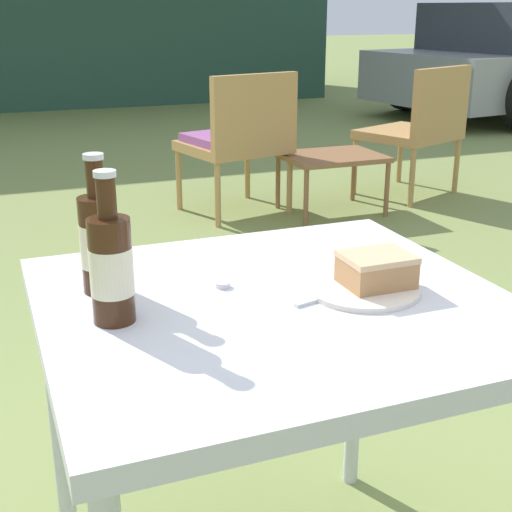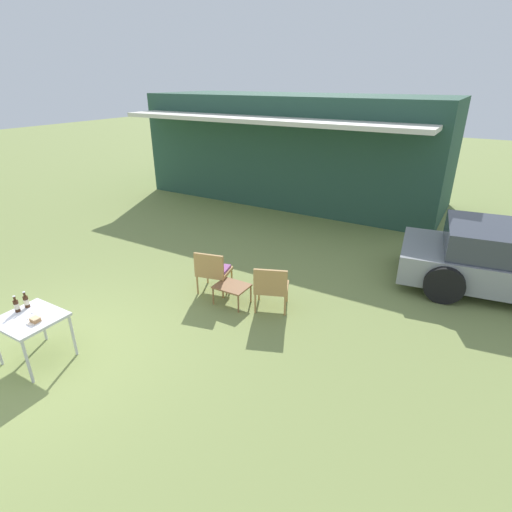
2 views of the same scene
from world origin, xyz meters
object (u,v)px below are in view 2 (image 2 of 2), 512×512
wicker_chair_cushioned (213,269)px  garden_side_table (232,287)px  wicker_chair_plain (271,286)px  cola_bottle_far (26,301)px  cake_on_plate (35,320)px  cola_bottle_near (17,306)px  patio_table (30,322)px

wicker_chair_cushioned → garden_side_table: (0.55, -0.18, -0.16)m
wicker_chair_plain → cola_bottle_far: 3.84m
garden_side_table → cake_on_plate: size_ratio=2.83×
garden_side_table → wicker_chair_plain: bearing=12.2°
garden_side_table → cola_bottle_near: (-1.86, -2.80, 0.50)m
cola_bottle_far → patio_table: bearing=-28.7°
wicker_chair_plain → cola_bottle_near: cola_bottle_near is taller
wicker_chair_plain → wicker_chair_cushioned: bearing=-22.9°
garden_side_table → patio_table: patio_table is taller
wicker_chair_plain → garden_side_table: size_ratio=1.46×
cola_bottle_near → cola_bottle_far: size_ratio=1.00×
cola_bottle_far → wicker_chair_plain: bearing=47.5°
wicker_chair_cushioned → garden_side_table: size_ratio=1.46×
wicker_chair_plain → cola_bottle_far: cola_bottle_far is taller
wicker_chair_plain → garden_side_table: 0.77m
wicker_chair_plain → cola_bottle_far: size_ratio=3.39×
garden_side_table → cola_bottle_far: (-1.85, -2.66, 0.50)m
wicker_chair_plain → patio_table: bearing=30.3°
wicker_chair_cushioned → cake_on_plate: 3.14m
cake_on_plate → cola_bottle_near: cola_bottle_near is taller
patio_table → cola_bottle_near: (-0.29, 0.01, 0.17)m
patio_table → wicker_chair_plain: bearing=52.3°
garden_side_table → patio_table: (-1.57, -2.82, 0.33)m
cake_on_plate → garden_side_table: bearing=64.0°
wicker_chair_plain → cake_on_plate: size_ratio=4.13×
wicker_chair_cushioned → cola_bottle_far: (-1.30, -2.84, 0.34)m
cola_bottle_far → garden_side_table: bearing=55.2°
cola_bottle_near → patio_table: bearing=-2.3°
wicker_chair_plain → cola_bottle_near: 3.95m
wicker_chair_cushioned → cola_bottle_far: cola_bottle_far is taller
cake_on_plate → wicker_chair_cushioned: bearing=74.5°
cola_bottle_far → cola_bottle_near: bearing=-92.1°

